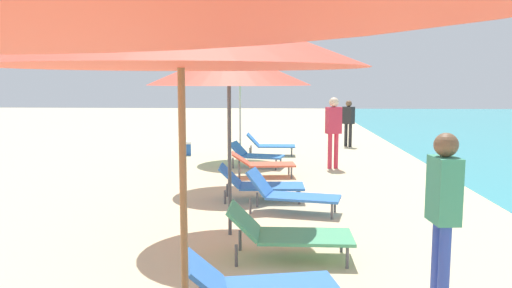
% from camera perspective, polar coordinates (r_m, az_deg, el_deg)
% --- Properties ---
extents(umbrella_second, '(2.45, 2.45, 2.80)m').
position_cam_1_polar(umbrella_second, '(3.41, -8.51, 12.40)').
color(umbrella_second, olive).
rests_on(umbrella_second, ground).
extents(lounger_second_shoreside, '(1.50, 0.96, 0.62)m').
position_cam_1_polar(lounger_second_shoreside, '(4.78, 0.54, -15.73)').
color(lounger_second_shoreside, blue).
rests_on(lounger_second_shoreside, ground).
extents(umbrella_third, '(2.26, 2.26, 2.67)m').
position_cam_1_polar(umbrella_third, '(7.03, -3.05, 8.58)').
color(umbrella_third, '#4C4C51').
rests_on(umbrella_third, ground).
extents(lounger_third_shoreside, '(1.60, 0.86, 0.71)m').
position_cam_1_polar(lounger_third_shoreside, '(8.46, 3.87, -5.53)').
color(lounger_third_shoreside, blue).
rests_on(lounger_third_shoreside, ground).
extents(lounger_third_inland, '(1.53, 0.68, 0.67)m').
position_cam_1_polar(lounger_third_inland, '(6.32, 3.50, -9.90)').
color(lounger_third_inland, '#4CA572').
rests_on(lounger_third_inland, ground).
extents(umbrella_fourth, '(2.05, 2.05, 2.78)m').
position_cam_1_polar(umbrella_fourth, '(10.32, -3.15, 9.02)').
color(umbrella_fourth, '#4C4C51').
rests_on(umbrella_fourth, ground).
extents(lounger_fourth_shoreside, '(1.49, 0.75, 0.57)m').
position_cam_1_polar(lounger_fourth_shoreside, '(11.55, 0.73, -2.16)').
color(lounger_fourth_shoreside, '#D8593F').
rests_on(lounger_fourth_shoreside, ground).
extents(lounger_fourth_inland, '(1.57, 0.72, 0.65)m').
position_cam_1_polar(lounger_fourth_inland, '(9.30, 0.38, -4.45)').
color(lounger_fourth_inland, blue).
rests_on(lounger_fourth_inland, ground).
extents(umbrella_farthest, '(2.21, 2.21, 2.73)m').
position_cam_1_polar(umbrella_farthest, '(13.73, -1.82, 7.96)').
color(umbrella_farthest, silver).
rests_on(umbrella_farthest, ground).
extents(lounger_farthest_shoreside, '(1.42, 0.62, 0.65)m').
position_cam_1_polar(lounger_farthest_shoreside, '(14.84, 1.52, -0.04)').
color(lounger_farthest_shoreside, blue).
rests_on(lounger_farthest_shoreside, ground).
extents(lounger_farthest_inland, '(1.43, 0.90, 0.63)m').
position_cam_1_polar(lounger_farthest_inland, '(12.80, -0.07, -1.17)').
color(lounger_farthest_inland, blue).
rests_on(lounger_farthest_inland, ground).
extents(person_walking_near, '(0.25, 0.38, 1.70)m').
position_cam_1_polar(person_walking_near, '(5.16, 20.33, -6.17)').
color(person_walking_near, '#334CB2').
rests_on(person_walking_near, ground).
extents(person_walking_mid, '(0.42, 0.40, 1.53)m').
position_cam_1_polar(person_walking_mid, '(17.04, 10.36, 2.79)').
color(person_walking_mid, '#262628').
rests_on(person_walking_mid, ground).
extents(person_walking_far, '(0.41, 0.33, 1.77)m').
position_cam_1_polar(person_walking_far, '(12.70, 8.71, 2.11)').
color(person_walking_far, '#D8334C').
rests_on(person_walking_far, ground).
extents(cooler_box, '(0.41, 0.55, 0.40)m').
position_cam_1_polar(cooler_box, '(15.17, -7.93, -0.44)').
color(cooler_box, '#2659B2').
rests_on(cooler_box, ground).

